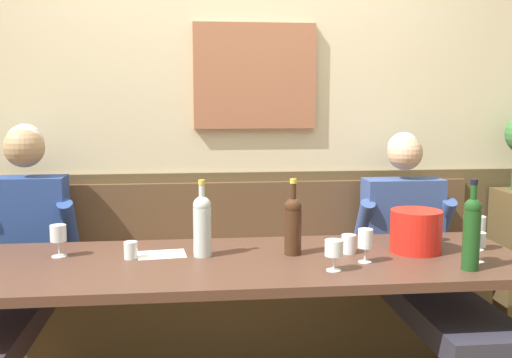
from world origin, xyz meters
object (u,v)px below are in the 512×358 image
(wall_bench, at_px, (231,305))
(wine_glass_center_rear, at_px, (58,234))
(wine_glass_by_bottle, at_px, (478,241))
(wine_glass_mid_right, at_px, (427,223))
(wine_bottle_green_tall, at_px, (202,224))
(water_tumbler_left, at_px, (131,250))
(ice_bucket, at_px, (416,231))
(wine_glass_mid_left, at_px, (477,227))
(wine_glass_near_bucket, at_px, (334,249))
(person_center_right_seat, at_px, (10,270))
(wine_glass_center_front, at_px, (365,240))
(water_tumbler_right, at_px, (349,244))
(wine_bottle_amber_mid, at_px, (472,231))
(person_center_left_seat, at_px, (427,267))
(dining_table, at_px, (240,276))
(wine_bottle_clear_water, at_px, (293,224))

(wall_bench, xyz_separation_m, wine_glass_center_rear, (-0.79, -0.52, 0.54))
(wine_glass_by_bottle, bearing_deg, wine_glass_mid_right, 101.29)
(wine_bottle_green_tall, bearing_deg, water_tumbler_left, -178.73)
(ice_bucket, relative_size, wine_glass_mid_right, 1.70)
(wine_glass_center_rear, relative_size, wine_glass_by_bottle, 1.11)
(ice_bucket, xyz_separation_m, wine_glass_mid_left, (0.29, -0.00, 0.01))
(wine_glass_near_bucket, bearing_deg, wine_glass_mid_left, 18.65)
(wall_bench, relative_size, person_center_right_seat, 2.18)
(ice_bucket, height_order, wine_glass_mid_left, ice_bucket)
(wine_glass_center_front, distance_m, water_tumbler_right, 0.16)
(wine_glass_center_front, xyz_separation_m, wine_glass_mid_left, (0.57, 0.14, 0.01))
(wine_glass_center_front, height_order, wine_glass_near_bucket, wine_glass_center_front)
(wine_glass_center_front, relative_size, wine_glass_center_rear, 1.01)
(wine_glass_mid_left, height_order, wine_glass_by_bottle, wine_glass_mid_left)
(water_tumbler_left, bearing_deg, wine_glass_near_bucket, -18.08)
(wine_glass_center_rear, relative_size, wine_glass_mid_right, 1.05)
(wine_glass_mid_right, bearing_deg, wine_bottle_green_tall, -172.79)
(wine_bottle_amber_mid, relative_size, wine_glass_near_bucket, 2.93)
(wine_glass_mid_right, relative_size, water_tumbler_right, 1.60)
(wine_bottle_amber_mid, distance_m, wine_glass_mid_right, 0.47)
(person_center_left_seat, relative_size, wine_bottle_amber_mid, 3.31)
(wine_bottle_amber_mid, bearing_deg, person_center_left_seat, 85.40)
(wine_glass_center_rear, bearing_deg, wine_bottle_green_tall, -5.35)
(wine_bottle_green_tall, bearing_deg, water_tumbler_right, -1.98)
(wine_glass_by_bottle, relative_size, wine_glass_near_bucket, 1.01)
(person_center_right_seat, height_order, water_tumbler_left, person_center_right_seat)
(wine_glass_center_front, bearing_deg, water_tumbler_left, 170.40)
(wine_glass_center_front, xyz_separation_m, wine_glass_center_rear, (-1.31, 0.23, 0.01))
(wine_glass_center_front, bearing_deg, wine_bottle_amber_mid, -20.88)
(wall_bench, height_order, wine_glass_by_bottle, wall_bench)
(wall_bench, bearing_deg, wine_bottle_amber_mid, -44.62)
(wall_bench, xyz_separation_m, ice_bucket, (0.80, -0.61, 0.54))
(wine_bottle_green_tall, height_order, water_tumbler_left, wine_bottle_green_tall)
(person_center_left_seat, height_order, wine_bottle_amber_mid, person_center_left_seat)
(wall_bench, xyz_separation_m, dining_table, (0.00, -0.65, 0.37))
(wine_glass_near_bucket, bearing_deg, dining_table, 150.62)
(dining_table, height_order, wine_bottle_amber_mid, wine_bottle_amber_mid)
(wine_glass_mid_right, distance_m, water_tumbler_left, 1.40)
(wine_glass_center_rear, distance_m, water_tumbler_left, 0.33)
(wine_bottle_green_tall, distance_m, wine_glass_by_bottle, 1.18)
(person_center_left_seat, relative_size, wine_glass_center_front, 8.50)
(person_center_left_seat, relative_size, ice_bucket, 5.34)
(wine_bottle_clear_water, bearing_deg, ice_bucket, -1.50)
(wall_bench, bearing_deg, wine_bottle_green_tall, -105.39)
(wine_bottle_clear_water, bearing_deg, wine_glass_by_bottle, -15.35)
(wall_bench, distance_m, ice_bucket, 1.14)
(person_center_right_seat, bearing_deg, wine_bottle_green_tall, -13.98)
(wine_bottle_clear_water, xyz_separation_m, water_tumbler_left, (-0.71, 0.01, -0.10))
(wine_glass_center_front, height_order, water_tumbler_left, wine_glass_center_front)
(wall_bench, height_order, dining_table, wall_bench)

